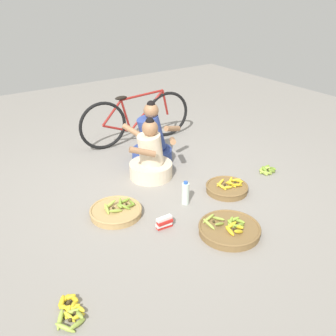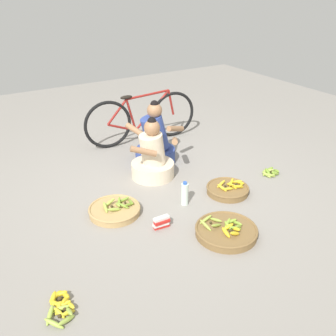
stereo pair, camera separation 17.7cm
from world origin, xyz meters
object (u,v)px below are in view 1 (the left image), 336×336
(vendor_woman_front, at_px, (151,159))
(bicycle_leaning, at_px, (136,119))
(packet_carton_stack, at_px, (164,223))
(loose_bananas_mid_right, at_px, (267,170))
(banana_basket_near_bicycle, at_px, (116,211))
(loose_bananas_back_left, at_px, (70,310))
(vendor_woman_behind, at_px, (152,143))
(banana_basket_back_center, at_px, (227,188))
(banana_basket_front_left, at_px, (229,229))
(water_bottle, at_px, (185,193))

(vendor_woman_front, bearing_deg, bicycle_leaning, 68.72)
(packet_carton_stack, bearing_deg, loose_bananas_mid_right, 8.42)
(banana_basket_near_bicycle, relative_size, loose_bananas_back_left, 1.46)
(vendor_woman_behind, height_order, bicycle_leaning, vendor_woman_behind)
(bicycle_leaning, height_order, banana_basket_near_bicycle, bicycle_leaning)
(vendor_woman_front, bearing_deg, loose_bananas_mid_right, -29.86)
(banana_basket_back_center, bearing_deg, banana_basket_near_bicycle, 167.45)
(vendor_woman_front, height_order, bicycle_leaning, vendor_woman_front)
(vendor_woman_front, distance_m, banana_basket_front_left, 1.41)
(vendor_woman_behind, distance_m, loose_bananas_mid_right, 1.50)
(banana_basket_front_left, relative_size, packet_carton_stack, 3.41)
(bicycle_leaning, relative_size, banana_basket_back_center, 3.54)
(vendor_woman_front, relative_size, banana_basket_back_center, 1.58)
(water_bottle, bearing_deg, loose_bananas_back_left, -155.05)
(banana_basket_front_left, distance_m, loose_bananas_mid_right, 1.42)
(loose_bananas_mid_right, height_order, packet_carton_stack, packet_carton_stack)
(banana_basket_back_center, distance_m, loose_bananas_mid_right, 0.74)
(vendor_woman_behind, relative_size, loose_bananas_mid_right, 3.36)
(vendor_woman_behind, xyz_separation_m, packet_carton_stack, (-0.69, -1.33, -0.21))
(packet_carton_stack, bearing_deg, loose_bananas_back_left, -156.76)
(vendor_woman_front, height_order, banana_basket_near_bicycle, vendor_woman_front)
(vendor_woman_front, xyz_separation_m, loose_bananas_mid_right, (1.26, -0.72, -0.21))
(banana_basket_front_left, xyz_separation_m, loose_bananas_mid_right, (1.25, 0.67, -0.02))
(loose_bananas_back_left, bearing_deg, packet_carton_stack, 23.24)
(vendor_woman_behind, xyz_separation_m, banana_basket_back_center, (0.29, -1.14, -0.22))
(banana_basket_back_center, height_order, water_bottle, water_bottle)
(banana_basket_back_center, height_order, packet_carton_stack, banana_basket_back_center)
(loose_bananas_mid_right, bearing_deg, vendor_woman_front, 150.14)
(vendor_woman_behind, xyz_separation_m, water_bottle, (-0.26, -1.08, -0.14))
(packet_carton_stack, bearing_deg, bicycle_leaning, 66.79)
(banana_basket_back_center, xyz_separation_m, loose_bananas_back_left, (-2.14, -0.68, -0.02))
(banana_basket_near_bicycle, xyz_separation_m, packet_carton_stack, (0.28, -0.47, 0.02))
(water_bottle, bearing_deg, loose_bananas_mid_right, 0.49)
(vendor_woman_front, height_order, loose_bananas_mid_right, vendor_woman_front)
(bicycle_leaning, height_order, loose_bananas_mid_right, bicycle_leaning)
(bicycle_leaning, xyz_separation_m, banana_basket_front_left, (-0.40, -2.44, -0.31))
(bicycle_leaning, bearing_deg, banana_basket_near_bicycle, -126.49)
(vendor_woman_behind, distance_m, banana_basket_front_left, 1.78)
(vendor_woman_front, bearing_deg, packet_carton_stack, -115.22)
(vendor_woman_behind, xyz_separation_m, banana_basket_near_bicycle, (-0.98, -0.86, -0.22))
(vendor_woman_behind, distance_m, bicycle_leaning, 0.72)
(bicycle_leaning, distance_m, banana_basket_near_bicycle, 1.96)
(bicycle_leaning, distance_m, banana_basket_front_left, 2.49)
(vendor_woman_behind, relative_size, loose_bananas_back_left, 2.26)
(packet_carton_stack, bearing_deg, banana_basket_back_center, 10.68)
(packet_carton_stack, bearing_deg, banana_basket_near_bicycle, 121.23)
(bicycle_leaning, bearing_deg, banana_basket_front_left, -99.36)
(bicycle_leaning, distance_m, banana_basket_back_center, 1.87)
(banana_basket_back_center, bearing_deg, vendor_woman_behind, 104.15)
(banana_basket_near_bicycle, relative_size, packet_carton_stack, 3.08)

